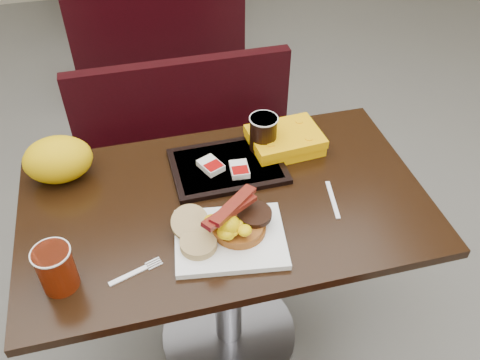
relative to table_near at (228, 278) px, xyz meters
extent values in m
cube|color=slate|center=(0.00, 0.00, -0.38)|extent=(6.00, 7.00, 0.01)
cube|color=white|center=(-0.02, -0.16, 0.38)|extent=(0.33, 0.27, 0.02)
cylinder|color=#8E5217|center=(0.01, -0.14, 0.41)|extent=(0.19, 0.19, 0.03)
cylinder|color=black|center=(0.05, -0.12, 0.43)|extent=(0.12, 0.12, 0.01)
ellipsoid|color=#E9DF04|center=(-0.03, -0.17, 0.45)|extent=(0.11, 0.10, 0.05)
cylinder|color=tan|center=(-0.11, -0.17, 0.40)|extent=(0.11, 0.11, 0.02)
cylinder|color=tan|center=(-0.12, -0.10, 0.42)|extent=(0.12, 0.12, 0.06)
cylinder|color=#911B05|center=(-0.47, -0.19, 0.44)|extent=(0.11, 0.11, 0.13)
cube|color=white|center=(0.31, -0.07, 0.38)|extent=(0.04, 0.16, 0.00)
cube|color=#8C0504|center=(-0.03, 0.11, 0.38)|extent=(0.04, 0.03, 0.01)
cube|color=black|center=(0.04, 0.14, 0.38)|extent=(0.36, 0.26, 0.02)
cube|color=silver|center=(-0.01, 0.14, 0.40)|extent=(0.08, 0.09, 0.02)
cube|color=silver|center=(0.07, 0.10, 0.40)|extent=(0.06, 0.08, 0.02)
cylinder|color=black|center=(0.17, 0.20, 0.45)|extent=(0.10, 0.10, 0.12)
cube|color=#EFA403|center=(0.25, 0.20, 0.41)|extent=(0.24, 0.19, 0.06)
ellipsoid|color=#E1B407|center=(-0.47, 0.23, 0.45)|extent=(0.23, 0.19, 0.14)
camera|label=1|loc=(-0.23, -1.06, 1.45)|focal=38.42mm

